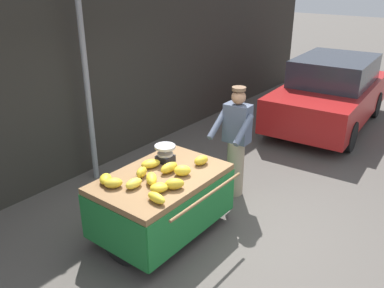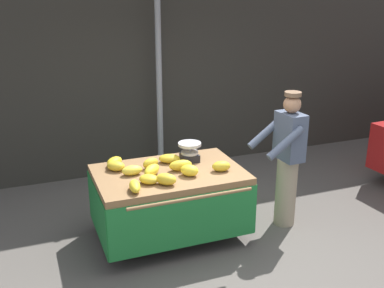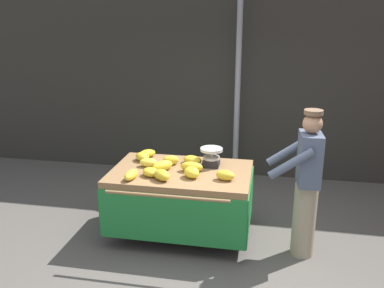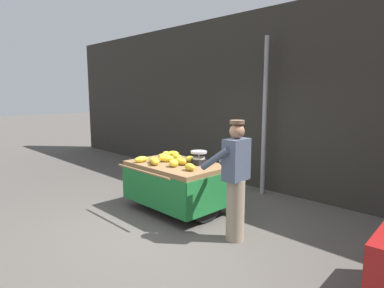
# 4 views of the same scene
# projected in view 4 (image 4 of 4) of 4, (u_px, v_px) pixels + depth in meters

# --- Properties ---
(ground_plane) EXTENTS (60.00, 60.00, 0.00)m
(ground_plane) POSITION_uv_depth(u_px,v_px,m) (169.00, 228.00, 5.10)
(ground_plane) COLOR #514C47
(back_wall) EXTENTS (16.00, 0.24, 3.81)m
(back_wall) POSITION_uv_depth(u_px,v_px,m) (277.00, 101.00, 6.86)
(back_wall) COLOR #2D2B26
(back_wall) RESTS_ON ground
(street_pole) EXTENTS (0.09, 0.09, 3.19)m
(street_pole) POSITION_uv_depth(u_px,v_px,m) (264.00, 117.00, 6.64)
(street_pole) COLOR gray
(street_pole) RESTS_ON ground
(banana_cart) EXTENTS (1.71, 1.31, 0.86)m
(banana_cart) POSITION_uv_depth(u_px,v_px,m) (176.00, 176.00, 5.79)
(banana_cart) COLOR olive
(banana_cart) RESTS_ON ground
(weighing_scale) EXTENTS (0.28, 0.28, 0.24)m
(weighing_scale) POSITION_uv_depth(u_px,v_px,m) (199.00, 158.00, 5.65)
(weighing_scale) COLOR black
(weighing_scale) RESTS_ON banana_cart
(banana_bunch_0) EXTENTS (0.15, 0.27, 0.11)m
(banana_bunch_0) POSITION_uv_depth(u_px,v_px,m) (141.00, 159.00, 5.84)
(banana_bunch_0) COLOR yellow
(banana_bunch_0) RESTS_ON banana_cart
(banana_bunch_1) EXTENTS (0.23, 0.17, 0.12)m
(banana_bunch_1) POSITION_uv_depth(u_px,v_px,m) (190.00, 167.00, 5.20)
(banana_bunch_1) COLOR gold
(banana_bunch_1) RESTS_ON banana_cart
(banana_bunch_2) EXTENTS (0.30, 0.26, 0.10)m
(banana_bunch_2) POSITION_uv_depth(u_px,v_px,m) (190.00, 159.00, 5.86)
(banana_bunch_2) COLOR gold
(banana_bunch_2) RESTS_ON banana_cart
(banana_bunch_3) EXTENTS (0.28, 0.28, 0.12)m
(banana_bunch_3) POSITION_uv_depth(u_px,v_px,m) (166.00, 158.00, 5.87)
(banana_bunch_3) COLOR yellow
(banana_bunch_3) RESTS_ON banana_cart
(banana_bunch_4) EXTENTS (0.26, 0.26, 0.10)m
(banana_bunch_4) POSITION_uv_depth(u_px,v_px,m) (173.00, 153.00, 6.41)
(banana_bunch_4) COLOR gold
(banana_bunch_4) RESTS_ON banana_cart
(banana_bunch_5) EXTENTS (0.27, 0.26, 0.10)m
(banana_bunch_5) POSITION_uv_depth(u_px,v_px,m) (154.00, 160.00, 5.80)
(banana_bunch_5) COLOR gold
(banana_bunch_5) RESTS_ON banana_cart
(banana_bunch_6) EXTENTS (0.23, 0.18, 0.12)m
(banana_bunch_6) POSITION_uv_depth(u_px,v_px,m) (177.00, 157.00, 5.98)
(banana_bunch_6) COLOR gold
(banana_bunch_6) RESTS_ON banana_cart
(banana_bunch_7) EXTENTS (0.27, 0.26, 0.11)m
(banana_bunch_7) POSITION_uv_depth(u_px,v_px,m) (166.00, 154.00, 6.32)
(banana_bunch_7) COLOR gold
(banana_bunch_7) RESTS_ON banana_cart
(banana_bunch_8) EXTENTS (0.23, 0.13, 0.11)m
(banana_bunch_8) POSITION_uv_depth(u_px,v_px,m) (163.00, 157.00, 6.08)
(banana_bunch_8) COLOR yellow
(banana_bunch_8) RESTS_ON banana_cart
(banana_bunch_9) EXTENTS (0.26, 0.26, 0.13)m
(banana_bunch_9) POSITION_uv_depth(u_px,v_px,m) (174.00, 163.00, 5.48)
(banana_bunch_9) COLOR yellow
(banana_bunch_9) RESTS_ON banana_cart
(banana_bunch_10) EXTENTS (0.27, 0.26, 0.13)m
(banana_bunch_10) POSITION_uv_depth(u_px,v_px,m) (155.00, 161.00, 5.61)
(banana_bunch_10) COLOR gold
(banana_bunch_10) RESTS_ON banana_cart
(banana_bunch_11) EXTENTS (0.28, 0.15, 0.12)m
(banana_bunch_11) POSITION_uv_depth(u_px,v_px,m) (180.00, 161.00, 5.64)
(banana_bunch_11) COLOR gold
(banana_bunch_11) RESTS_ON banana_cart
(vendor_person) EXTENTS (0.59, 0.54, 1.71)m
(vendor_person) POSITION_uv_depth(u_px,v_px,m) (235.00, 180.00, 4.59)
(vendor_person) COLOR gray
(vendor_person) RESTS_ON ground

